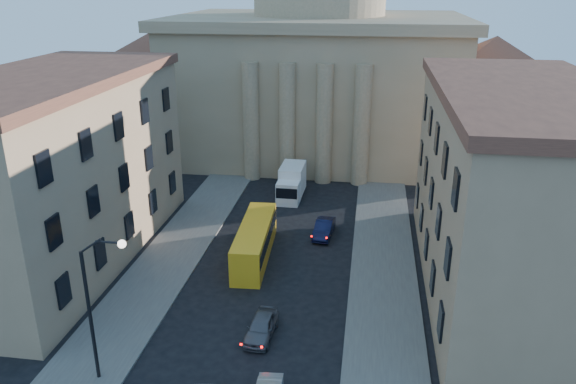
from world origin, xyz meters
TOP-DOWN VIEW (x-y plane):
  - sidewalk_left at (-8.50, 18.00)m, footprint 5.00×60.00m
  - sidewalk_right at (8.50, 18.00)m, footprint 5.00×60.00m
  - church at (0.00, 55.47)m, footprint 68.02×28.76m
  - building_left at (-17.00, 22.00)m, footprint 11.60×26.60m
  - building_right at (17.00, 22.00)m, footprint 11.60×26.60m
  - street_lamp at (-6.97, 8.00)m, footprint 2.62×0.44m
  - car_right_far at (0.80, 13.34)m, footprint 1.84×4.09m
  - car_right_distant at (3.37, 28.73)m, footprint 1.81×4.31m
  - city_bus at (-1.78, 23.80)m, footprint 2.76×10.03m
  - box_truck at (-0.80, 37.68)m, footprint 2.40×5.85m

SIDE VIEW (x-z plane):
  - sidewalk_left at x=-8.50m, z-range 0.00..0.15m
  - sidewalk_right at x=8.50m, z-range 0.00..0.15m
  - car_right_far at x=0.80m, z-range 0.00..1.37m
  - car_right_distant at x=3.37m, z-range 0.00..1.39m
  - city_bus at x=-1.78m, z-range 0.10..2.90m
  - box_truck at x=-0.80m, z-range -0.08..3.10m
  - street_lamp at x=-6.97m, z-range 0.87..9.70m
  - building_left at x=-17.00m, z-range 0.07..14.77m
  - building_right at x=17.00m, z-range 0.07..14.77m
  - church at x=0.00m, z-range -6.42..30.18m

